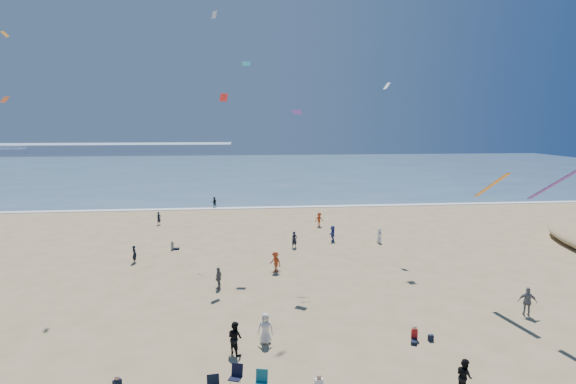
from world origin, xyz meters
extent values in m
cube|color=#476B84|center=(0.00, 95.00, 0.03)|extent=(220.00, 100.00, 0.06)
cube|color=white|center=(0.00, 45.00, 0.04)|extent=(220.00, 1.20, 0.08)
cube|color=#7A8EA8|center=(-60.00, 170.00, 1.60)|extent=(110.00, 20.00, 3.20)
imported|color=#364196|center=(8.33, 26.81, 0.78)|extent=(0.94, 1.53, 1.57)
imported|color=gray|center=(16.61, 8.57, 0.89)|extent=(1.13, 0.85, 1.78)
imported|color=black|center=(4.30, 24.78, 0.78)|extent=(0.67, 0.57, 1.56)
imported|color=black|center=(-9.50, 21.69, 0.73)|extent=(0.60, 0.63, 1.46)
imported|color=slate|center=(-2.20, 15.01, 0.78)|extent=(0.68, 0.99, 1.56)
imported|color=silver|center=(0.67, 6.75, 0.83)|extent=(0.89, 0.65, 1.67)
imported|color=black|center=(8.97, 1.43, 0.79)|extent=(0.67, 0.83, 1.58)
imported|color=silver|center=(12.72, 25.76, 0.73)|extent=(0.57, 0.78, 1.46)
imported|color=black|center=(-0.91, 5.81, 0.86)|extent=(1.04, 1.05, 1.71)
imported|color=black|center=(-4.38, 45.83, 0.75)|extent=(0.86, 0.75, 1.49)
imported|color=black|center=(-10.02, 35.84, 0.75)|extent=(0.63, 0.65, 1.51)
imported|color=#AB3B18|center=(8.09, 33.24, 0.79)|extent=(1.14, 0.82, 1.59)
imported|color=#9A3316|center=(2.04, 18.18, 0.81)|extent=(1.16, 1.18, 1.62)
cube|color=black|center=(9.51, 6.09, 0.17)|extent=(0.28, 0.18, 0.34)
cube|color=#5C35A5|center=(3.64, 17.61, 12.37)|extent=(0.87, 0.78, 0.31)
cube|color=#2295C4|center=(0.04, 23.59, 16.49)|extent=(0.72, 0.42, 0.31)
cube|color=red|center=(-1.76, 19.84, 13.50)|extent=(0.68, 0.68, 0.59)
cube|color=orange|center=(-19.72, 25.05, 18.80)|extent=(0.67, 0.65, 0.40)
cube|color=white|center=(12.93, 25.53, 14.94)|extent=(0.58, 0.67, 0.59)
cube|color=#FD5719|center=(-15.95, 16.31, 13.10)|extent=(0.81, 0.79, 0.39)
cube|color=silver|center=(-2.86, 29.58, 21.74)|extent=(0.57, 0.55, 0.71)
cube|color=#56238E|center=(16.41, 6.81, 8.36)|extent=(0.35, 3.14, 2.21)
cube|color=orange|center=(15.55, 11.55, 7.61)|extent=(0.35, 2.64, 1.87)
camera|label=1|loc=(-0.40, -15.59, 11.60)|focal=28.00mm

